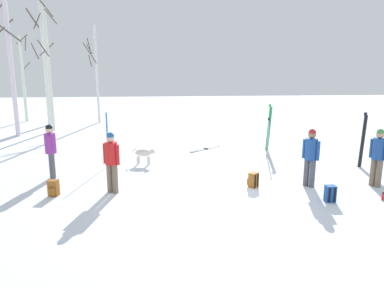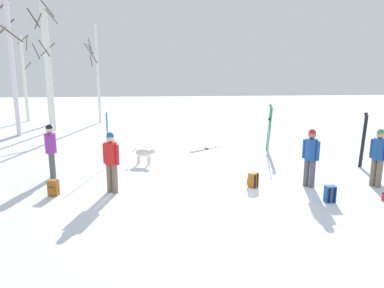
{
  "view_description": "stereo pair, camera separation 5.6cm",
  "coord_description": "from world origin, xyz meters",
  "px_view_note": "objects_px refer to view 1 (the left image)",
  "views": [
    {
      "loc": [
        -1.41,
        -9.63,
        3.56
      ],
      "look_at": [
        -0.52,
        1.83,
        1.0
      ],
      "focal_mm": 34.28,
      "sensor_mm": 36.0,
      "label": 1
    },
    {
      "loc": [
        -1.35,
        -9.64,
        3.56
      ],
      "look_at": [
        -0.52,
        1.83,
        1.0
      ],
      "focal_mm": 34.28,
      "sensor_mm": 36.0,
      "label": 2
    }
  ],
  "objects_px": {
    "backpack_0": "(53,188)",
    "birch_tree_3": "(48,68)",
    "person_1": "(311,154)",
    "birch_tree_4": "(96,73)",
    "ski_pair_planted_1": "(107,139)",
    "dog": "(144,154)",
    "birch_tree_1": "(11,66)",
    "ski_pair_lying_0": "(205,149)",
    "ski_pair_planted_2": "(269,128)",
    "person_3": "(378,154)",
    "backpack_1": "(330,194)",
    "birch_tree_2": "(44,53)",
    "ski_pair_planted_0": "(363,140)",
    "person_2": "(51,148)",
    "water_bottle_1": "(383,196)",
    "birch_tree_0": "(23,77)",
    "water_bottle_0": "(107,158)",
    "backpack_2": "(253,180)",
    "ski_poles_0": "(268,137)"
  },
  "relations": [
    {
      "from": "ski_poles_0",
      "to": "water_bottle_1",
      "type": "bearing_deg",
      "value": -68.34
    },
    {
      "from": "person_1",
      "to": "birch_tree_4",
      "type": "distance_m",
      "value": 15.03
    },
    {
      "from": "person_2",
      "to": "backpack_0",
      "type": "height_order",
      "value": "person_2"
    },
    {
      "from": "birch_tree_2",
      "to": "backpack_1",
      "type": "bearing_deg",
      "value": -49.96
    },
    {
      "from": "person_1",
      "to": "birch_tree_1",
      "type": "distance_m",
      "value": 14.45
    },
    {
      "from": "birch_tree_0",
      "to": "birch_tree_2",
      "type": "bearing_deg",
      "value": -39.55
    },
    {
      "from": "water_bottle_1",
      "to": "birch_tree_4",
      "type": "relative_size",
      "value": 0.04
    },
    {
      "from": "person_2",
      "to": "ski_pair_planted_2",
      "type": "xyz_separation_m",
      "value": [
        7.8,
        3.19,
        -0.03
      ]
    },
    {
      "from": "ski_pair_planted_2",
      "to": "water_bottle_1",
      "type": "distance_m",
      "value": 6.03
    },
    {
      "from": "ski_pair_lying_0",
      "to": "water_bottle_0",
      "type": "bearing_deg",
      "value": -157.71
    },
    {
      "from": "birch_tree_1",
      "to": "birch_tree_2",
      "type": "bearing_deg",
      "value": 80.78
    },
    {
      "from": "dog",
      "to": "birch_tree_1",
      "type": "distance_m",
      "value": 9.16
    },
    {
      "from": "water_bottle_0",
      "to": "birch_tree_1",
      "type": "xyz_separation_m",
      "value": [
        -5.09,
        5.12,
        3.3
      ]
    },
    {
      "from": "water_bottle_1",
      "to": "birch_tree_4",
      "type": "distance_m",
      "value": 17.02
    },
    {
      "from": "dog",
      "to": "ski_pair_planted_0",
      "type": "bearing_deg",
      "value": -7.08
    },
    {
      "from": "ski_pair_planted_0",
      "to": "ski_poles_0",
      "type": "bearing_deg",
      "value": 152.87
    },
    {
      "from": "birch_tree_3",
      "to": "birch_tree_1",
      "type": "bearing_deg",
      "value": -132.63
    },
    {
      "from": "person_1",
      "to": "person_3",
      "type": "distance_m",
      "value": 1.96
    },
    {
      "from": "ski_pair_planted_1",
      "to": "water_bottle_0",
      "type": "xyz_separation_m",
      "value": [
        -0.15,
        0.62,
        -0.82
      ]
    },
    {
      "from": "dog",
      "to": "birch_tree_3",
      "type": "bearing_deg",
      "value": 126.26
    },
    {
      "from": "backpack_0",
      "to": "birch_tree_1",
      "type": "xyz_separation_m",
      "value": [
        -4.18,
        8.7,
        3.2
      ]
    },
    {
      "from": "ski_pair_planted_1",
      "to": "birch_tree_4",
      "type": "xyz_separation_m",
      "value": [
        -1.97,
        9.72,
        2.03
      ]
    },
    {
      "from": "person_2",
      "to": "water_bottle_1",
      "type": "relative_size",
      "value": 7.73
    },
    {
      "from": "birch_tree_0",
      "to": "birch_tree_4",
      "type": "height_order",
      "value": "birch_tree_4"
    },
    {
      "from": "birch_tree_0",
      "to": "backpack_1",
      "type": "bearing_deg",
      "value": -48.69
    },
    {
      "from": "backpack_1",
      "to": "birch_tree_1",
      "type": "relative_size",
      "value": 0.07
    },
    {
      "from": "person_3",
      "to": "ski_poles_0",
      "type": "height_order",
      "value": "person_3"
    },
    {
      "from": "ski_pair_planted_0",
      "to": "ski_poles_0",
      "type": "relative_size",
      "value": 1.24
    },
    {
      "from": "ski_pair_planted_0",
      "to": "backpack_1",
      "type": "height_order",
      "value": "ski_pair_planted_0"
    },
    {
      "from": "backpack_0",
      "to": "birch_tree_3",
      "type": "relative_size",
      "value": 0.07
    },
    {
      "from": "ski_pair_planted_0",
      "to": "birch_tree_1",
      "type": "xyz_separation_m",
      "value": [
        -14.04,
        6.62,
        2.46
      ]
    },
    {
      "from": "person_3",
      "to": "backpack_1",
      "type": "height_order",
      "value": "person_3"
    },
    {
      "from": "birch_tree_3",
      "to": "ski_pair_planted_1",
      "type": "bearing_deg",
      "value": -61.15
    },
    {
      "from": "person_3",
      "to": "birch_tree_4",
      "type": "relative_size",
      "value": 0.3
    },
    {
      "from": "birch_tree_3",
      "to": "person_1",
      "type": "bearing_deg",
      "value": -44.33
    },
    {
      "from": "ski_pair_planted_1",
      "to": "ski_poles_0",
      "type": "height_order",
      "value": "ski_pair_planted_1"
    },
    {
      "from": "ski_pair_planted_1",
      "to": "birch_tree_2",
      "type": "relative_size",
      "value": 0.23
    },
    {
      "from": "person_1",
      "to": "ski_pair_planted_2",
      "type": "relative_size",
      "value": 0.89
    },
    {
      "from": "backpack_2",
      "to": "person_3",
      "type": "bearing_deg",
      "value": -3.05
    },
    {
      "from": "ski_pair_planted_0",
      "to": "birch_tree_2",
      "type": "bearing_deg",
      "value": 143.53
    },
    {
      "from": "backpack_0",
      "to": "ski_pair_lying_0",
      "type": "bearing_deg",
      "value": 47.29
    },
    {
      "from": "person_3",
      "to": "ski_pair_planted_2",
      "type": "height_order",
      "value": "ski_pair_planted_2"
    },
    {
      "from": "ski_pair_planted_2",
      "to": "birch_tree_3",
      "type": "bearing_deg",
      "value": 152.38
    },
    {
      "from": "backpack_1",
      "to": "birch_tree_3",
      "type": "xyz_separation_m",
      "value": [
        -10.22,
        11.12,
        3.08
      ]
    },
    {
      "from": "birch_tree_1",
      "to": "birch_tree_4",
      "type": "relative_size",
      "value": 1.16
    },
    {
      "from": "person_1",
      "to": "ski_poles_0",
      "type": "xyz_separation_m",
      "value": [
        -0.3,
        3.35,
        -0.16
      ]
    },
    {
      "from": "dog",
      "to": "birch_tree_1",
      "type": "bearing_deg",
      "value": 138.85
    },
    {
      "from": "ski_pair_planted_0",
      "to": "backpack_2",
      "type": "distance_m",
      "value": 4.67
    },
    {
      "from": "backpack_2",
      "to": "birch_tree_3",
      "type": "relative_size",
      "value": 0.07
    },
    {
      "from": "ski_pair_lying_0",
      "to": "ski_pair_planted_2",
      "type": "bearing_deg",
      "value": -8.44
    }
  ]
}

